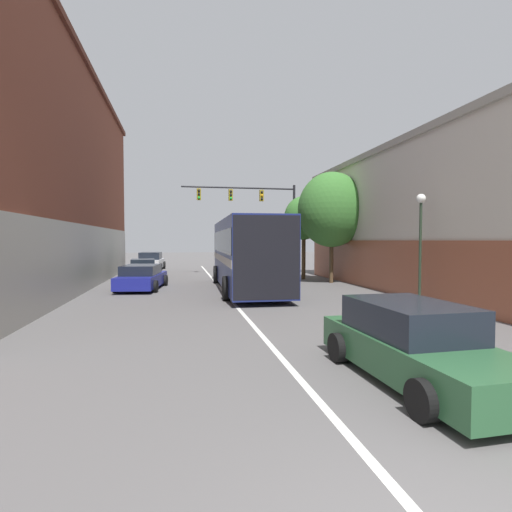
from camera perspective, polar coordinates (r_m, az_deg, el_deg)
The scene contains 12 objects.
lane_center_line at distance 17.47m, azimuth -4.00°, elevation -5.82°, with size 0.14×42.08×0.01m.
building_left_brick at distance 23.55m, azimuth -32.39°, elevation 9.99°, with size 8.47×25.57×11.30m.
building_right_storefront at distance 19.60m, azimuth 31.01°, elevation 5.33°, with size 7.31×25.98×7.00m.
bus at distance 19.67m, azimuth -1.35°, elevation 0.71°, with size 3.10×10.76×3.43m.
hatchback_foreground at distance 7.65m, azimuth 21.70°, elevation -11.66°, with size 2.04×4.43×1.35m.
parked_car_left_near at distance 20.87m, azimuth -15.99°, elevation -2.96°, with size 2.46×4.74×1.23m.
parked_car_left_mid at distance 27.41m, azimuth -15.83°, elevation -1.74°, with size 2.09×3.95×1.22m.
parked_car_left_far at distance 33.94m, azimuth -14.77°, elevation -0.78°, with size 2.23×4.48×1.48m.
traffic_signal_gantry at distance 28.83m, azimuth 0.23°, elevation 6.99°, with size 8.21×0.36×6.49m.
street_lamp at distance 16.01m, azimuth 22.43°, elevation 2.44°, with size 0.34×0.34×4.17m.
street_tree_near at distance 23.46m, azimuth 10.77°, elevation 6.51°, with size 3.91×3.52×6.37m.
street_tree_far at distance 25.35m, azimuth 6.84°, elevation 5.36°, with size 2.49×2.24×5.23m.
Camera 1 is at (-2.07, -2.13, 2.46)m, focal length 28.00 mm.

